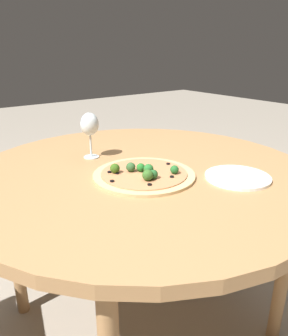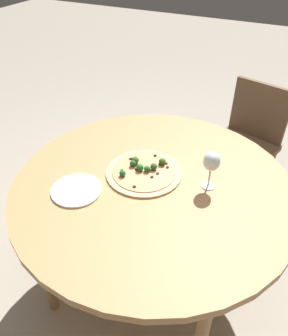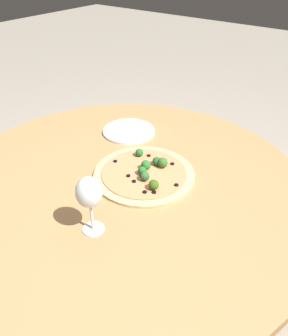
{
  "view_description": "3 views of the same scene",
  "coord_description": "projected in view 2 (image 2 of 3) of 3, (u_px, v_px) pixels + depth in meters",
  "views": [
    {
      "loc": [
        0.66,
        0.89,
        1.13
      ],
      "look_at": [
        0.04,
        0.06,
        0.75
      ],
      "focal_mm": 35.0,
      "sensor_mm": 36.0,
      "label": 1
    },
    {
      "loc": [
        -1.01,
        -0.45,
        1.65
      ],
      "look_at": [
        0.04,
        0.06,
        0.75
      ],
      "focal_mm": 35.0,
      "sensor_mm": 36.0,
      "label": 2
    },
    {
      "loc": [
        0.59,
        -0.66,
        1.38
      ],
      "look_at": [
        0.04,
        0.06,
        0.75
      ],
      "focal_mm": 35.0,
      "sensor_mm": 36.0,
      "label": 3
    }
  ],
  "objects": [
    {
      "name": "ground_plane",
      "position": [
        151.0,
        277.0,
        1.89
      ],
      "size": [
        12.0,
        12.0,
        0.0
      ],
      "primitive_type": "plane",
      "color": "gray"
    },
    {
      "name": "dining_table",
      "position": [
        153.0,
        192.0,
        1.48
      ],
      "size": [
        1.25,
        1.25,
        0.72
      ],
      "color": "#A87A4C",
      "rests_on": "ground_plane"
    },
    {
      "name": "chair",
      "position": [
        246.0,
        141.0,
        2.18
      ],
      "size": [
        0.49,
        0.49,
        0.82
      ],
      "rotation": [
        0.0,
        0.0,
        -1.83
      ],
      "color": "brown",
      "rests_on": "ground_plane"
    },
    {
      "name": "pizza",
      "position": [
        144.0,
        171.0,
        1.49
      ],
      "size": [
        0.35,
        0.35,
        0.05
      ],
      "color": "tan",
      "rests_on": "dining_table"
    },
    {
      "name": "wine_glass",
      "position": [
        212.0,
        162.0,
        1.35
      ],
      "size": [
        0.07,
        0.07,
        0.18
      ],
      "color": "silver",
      "rests_on": "dining_table"
    },
    {
      "name": "plate_near",
      "position": [
        77.0,
        190.0,
        1.4
      ],
      "size": [
        0.22,
        0.22,
        0.01
      ],
      "color": "white",
      "rests_on": "dining_table"
    }
  ]
}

